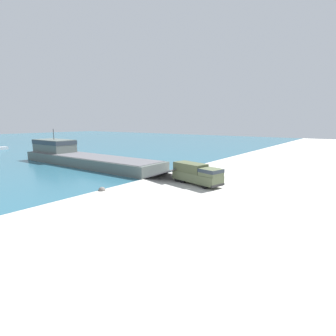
% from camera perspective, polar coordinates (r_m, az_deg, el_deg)
% --- Properties ---
extents(ground_plane, '(240.00, 240.00, 0.00)m').
position_cam_1_polar(ground_plane, '(41.28, 3.16, -2.11)').
color(ground_plane, '#B7B5AD').
extents(landing_craft, '(7.65, 40.18, 7.10)m').
position_cam_1_polar(landing_craft, '(57.50, -18.82, 2.49)').
color(landing_craft, '#56605B').
rests_on(landing_craft, ground_plane).
extents(military_truck, '(4.12, 8.10, 2.87)m').
position_cam_1_polar(military_truck, '(36.81, 6.33, -1.20)').
color(military_truck, '#566042').
rests_on(military_truck, ground_plane).
extents(soldier_on_ramp, '(0.50, 0.42, 1.65)m').
position_cam_1_polar(soldier_on_ramp, '(39.34, 6.60, -1.35)').
color(soldier_on_ramp, '#566042').
rests_on(soldier_on_ramp, ground_plane).
extents(shoreline_rock_a, '(0.63, 0.63, 0.63)m').
position_cam_1_polar(shoreline_rock_a, '(46.61, -0.39, -0.68)').
color(shoreline_rock_a, gray).
rests_on(shoreline_rock_a, ground_plane).
extents(shoreline_rock_b, '(0.93, 0.93, 0.93)m').
position_cam_1_polar(shoreline_rock_b, '(34.65, -14.17, -4.78)').
color(shoreline_rock_b, '#66605B').
rests_on(shoreline_rock_b, ground_plane).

